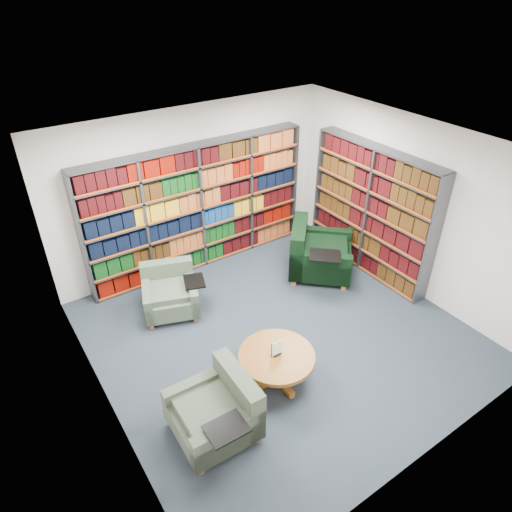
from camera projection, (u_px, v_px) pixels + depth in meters
room_shell at (281, 254)px, 6.01m from camera, size 5.02×5.02×2.82m
bookshelf_back at (199, 208)px, 7.80m from camera, size 4.00×0.28×2.20m
bookshelf_right at (371, 211)px, 7.69m from camera, size 0.28×2.50×2.20m
chair_teal_left at (170, 293)px, 7.11m from camera, size 1.07×1.03×0.73m
chair_green_right at (315, 255)px, 7.89m from camera, size 1.44×1.44×0.93m
chair_teal_front at (220, 411)px, 5.21m from camera, size 0.90×1.03×0.79m
coffee_table at (277, 360)px, 5.81m from camera, size 0.98×0.98×0.69m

